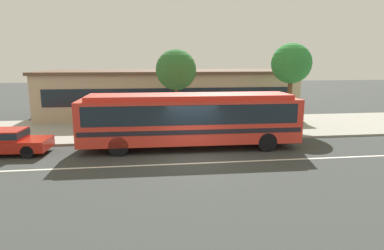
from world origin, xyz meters
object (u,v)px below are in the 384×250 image
at_px(transit_bus, 190,117).
at_px(pedestrian_waiting_near_sign, 152,119).
at_px(sedan_behind_bus, 1,141).
at_px(street_tree_mid_block, 291,64).
at_px(pedestrian_walking_along_curb, 275,120).
at_px(bus_stop_sign, 263,108).
at_px(street_tree_near_stop, 176,70).

bearing_deg(transit_bus, pedestrian_waiting_near_sign, 120.46).
xyz_separation_m(sedan_behind_bus, street_tree_mid_block, (17.29, 4.80, 3.74)).
distance_m(sedan_behind_bus, pedestrian_walking_along_curb, 15.25).
relative_size(bus_stop_sign, street_tree_near_stop, 0.50).
bearing_deg(street_tree_near_stop, pedestrian_waiting_near_sign, -151.47).
distance_m(street_tree_near_stop, street_tree_mid_block, 8.07).
relative_size(sedan_behind_bus, street_tree_near_stop, 0.86).
xyz_separation_m(pedestrian_waiting_near_sign, street_tree_mid_block, (9.69, 1.36, 3.39)).
bearing_deg(pedestrian_walking_along_curb, pedestrian_waiting_near_sign, 168.47).
bearing_deg(sedan_behind_bus, bus_stop_sign, 7.75).
relative_size(pedestrian_waiting_near_sign, street_tree_near_stop, 0.31).
distance_m(sedan_behind_bus, pedestrian_waiting_near_sign, 8.34).
height_order(transit_bus, pedestrian_waiting_near_sign, transit_bus).
bearing_deg(pedestrian_walking_along_curb, street_tree_mid_block, 53.38).
bearing_deg(street_tree_near_stop, transit_bus, -85.03).
bearing_deg(pedestrian_walking_along_curb, sedan_behind_bus, -172.84).
distance_m(pedestrian_waiting_near_sign, pedestrian_walking_along_curb, 7.69).
bearing_deg(transit_bus, street_tree_mid_block, 32.04).
relative_size(transit_bus, sedan_behind_bus, 2.54).
height_order(pedestrian_walking_along_curb, bus_stop_sign, bus_stop_sign).
height_order(pedestrian_waiting_near_sign, street_tree_mid_block, street_tree_mid_block).
bearing_deg(bus_stop_sign, transit_bus, -157.62).
relative_size(sedan_behind_bus, pedestrian_walking_along_curb, 2.78).
xyz_separation_m(sedan_behind_bus, pedestrian_waiting_near_sign, (7.59, 3.44, 0.34)).
distance_m(transit_bus, street_tree_mid_block, 9.46).
xyz_separation_m(street_tree_near_stop, street_tree_mid_block, (8.05, 0.47, 0.38)).
bearing_deg(sedan_behind_bus, street_tree_mid_block, 15.53).
height_order(sedan_behind_bus, street_tree_near_stop, street_tree_near_stop).
relative_size(pedestrian_walking_along_curb, street_tree_near_stop, 0.31).
bearing_deg(sedan_behind_bus, transit_bus, 0.01).
relative_size(bus_stop_sign, street_tree_mid_block, 0.46).
height_order(transit_bus, street_tree_mid_block, street_tree_mid_block).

